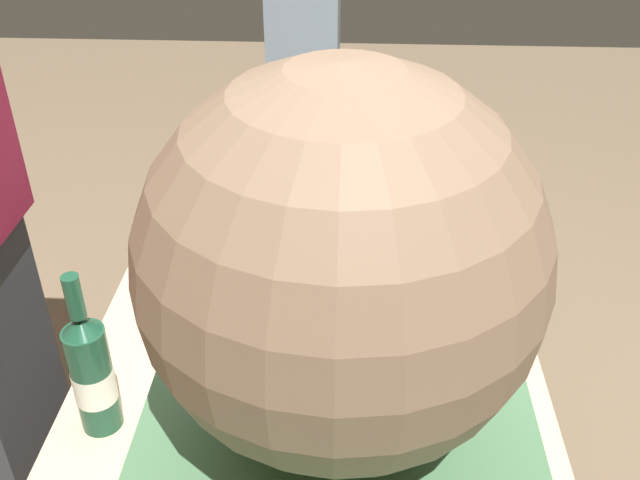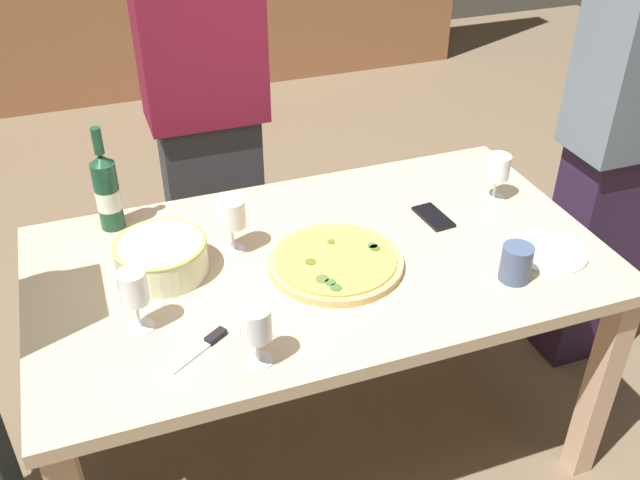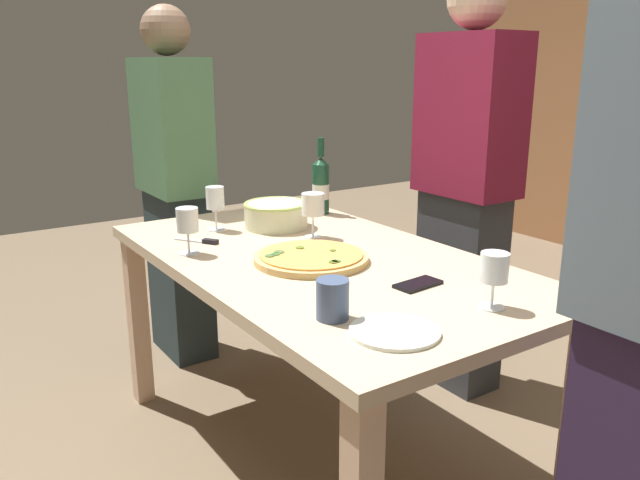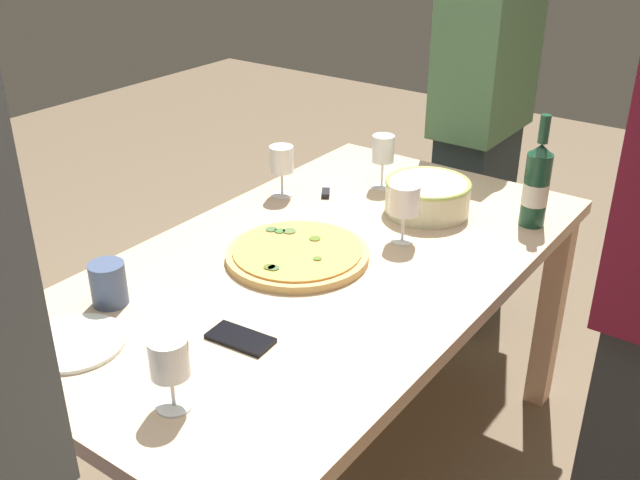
{
  "view_description": "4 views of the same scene",
  "coord_description": "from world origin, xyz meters",
  "px_view_note": "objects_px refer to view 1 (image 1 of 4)",
  "views": [
    {
      "loc": [
        -1.41,
        -0.07,
        1.72
      ],
      "look_at": [
        0.0,
        0.0,
        0.81
      ],
      "focal_mm": 40.37,
      "sensor_mm": 36.0,
      "label": 1
    },
    {
      "loc": [
        -0.56,
        -1.54,
        1.92
      ],
      "look_at": [
        0.0,
        0.0,
        0.81
      ],
      "focal_mm": 40.06,
      "sensor_mm": 36.0,
      "label": 2
    },
    {
      "loc": [
        1.68,
        -1.13,
        1.37
      ],
      "look_at": [
        0.0,
        0.0,
        0.81
      ],
      "focal_mm": 35.8,
      "sensor_mm": 36.0,
      "label": 3
    },
    {
      "loc": [
        1.36,
        0.98,
        1.65
      ],
      "look_at": [
        0.0,
        0.0,
        0.81
      ],
      "focal_mm": 41.27,
      "sensor_mm": 36.0,
      "label": 4
    }
  ],
  "objects_px": {
    "person_guest_right": "(305,50)",
    "serving_bowl": "(266,366)",
    "pizza": "(343,250)",
    "side_plate": "(395,148)",
    "wine_glass_near_pizza": "(257,273)",
    "cell_phone": "(301,179)",
    "wine_bottle": "(92,372)",
    "wine_glass_far_right": "(383,381)",
    "cup_amber": "(423,158)",
    "wine_glass_by_bottle": "(490,301)",
    "pizza_knife": "(442,375)",
    "dining_table": "(320,292)",
    "wine_glass_far_left": "(292,113)"
  },
  "relations": [
    {
      "from": "wine_bottle",
      "to": "wine_glass_far_left",
      "type": "bearing_deg",
      "value": -11.81
    },
    {
      "from": "dining_table",
      "to": "person_guest_right",
      "type": "height_order",
      "value": "person_guest_right"
    },
    {
      "from": "pizza",
      "to": "side_plate",
      "type": "height_order",
      "value": "pizza"
    },
    {
      "from": "dining_table",
      "to": "cell_phone",
      "type": "bearing_deg",
      "value": 10.75
    },
    {
      "from": "wine_glass_near_pizza",
      "to": "wine_glass_by_bottle",
      "type": "distance_m",
      "value": 0.47
    },
    {
      "from": "person_guest_right",
      "to": "serving_bowl",
      "type": "bearing_deg",
      "value": -4.51
    },
    {
      "from": "pizza",
      "to": "wine_glass_far_right",
      "type": "xyz_separation_m",
      "value": [
        -0.55,
        -0.08,
        0.1
      ]
    },
    {
      "from": "cup_amber",
      "to": "cell_phone",
      "type": "relative_size",
      "value": 0.72
    },
    {
      "from": "wine_glass_near_pizza",
      "to": "person_guest_right",
      "type": "relative_size",
      "value": 0.1
    },
    {
      "from": "pizza_knife",
      "to": "wine_glass_far_left",
      "type": "bearing_deg",
      "value": 20.13
    },
    {
      "from": "pizza",
      "to": "wine_glass_far_right",
      "type": "height_order",
      "value": "wine_glass_far_right"
    },
    {
      "from": "side_plate",
      "to": "cell_phone",
      "type": "height_order",
      "value": "same"
    },
    {
      "from": "serving_bowl",
      "to": "person_guest_right",
      "type": "height_order",
      "value": "person_guest_right"
    },
    {
      "from": "wine_glass_near_pizza",
      "to": "dining_table",
      "type": "bearing_deg",
      "value": -28.08
    },
    {
      "from": "side_plate",
      "to": "cell_phone",
      "type": "relative_size",
      "value": 1.52
    },
    {
      "from": "pizza",
      "to": "side_plate",
      "type": "distance_m",
      "value": 0.61
    },
    {
      "from": "wine_glass_near_pizza",
      "to": "cell_phone",
      "type": "xyz_separation_m",
      "value": [
        0.61,
        -0.04,
        -0.11
      ]
    },
    {
      "from": "serving_bowl",
      "to": "cup_amber",
      "type": "relative_size",
      "value": 2.42
    },
    {
      "from": "wine_glass_far_left",
      "to": "cup_amber",
      "type": "bearing_deg",
      "value": -114.12
    },
    {
      "from": "serving_bowl",
      "to": "side_plate",
      "type": "height_order",
      "value": "serving_bowl"
    },
    {
      "from": "cup_amber",
      "to": "pizza_knife",
      "type": "bearing_deg",
      "value": 178.76
    },
    {
      "from": "wine_bottle",
      "to": "wine_glass_far_right",
      "type": "distance_m",
      "value": 0.49
    },
    {
      "from": "wine_bottle",
      "to": "wine_glass_far_right",
      "type": "relative_size",
      "value": 1.9
    },
    {
      "from": "pizza",
      "to": "serving_bowl",
      "type": "relative_size",
      "value": 1.49
    },
    {
      "from": "serving_bowl",
      "to": "wine_glass_by_bottle",
      "type": "xyz_separation_m",
      "value": [
        0.15,
        -0.43,
        0.05
      ]
    },
    {
      "from": "wine_glass_near_pizza",
      "to": "cell_phone",
      "type": "bearing_deg",
      "value": -3.93
    },
    {
      "from": "wine_glass_far_right",
      "to": "person_guest_right",
      "type": "relative_size",
      "value": 0.1
    },
    {
      "from": "pizza",
      "to": "wine_glass_far_left",
      "type": "height_order",
      "value": "wine_glass_far_left"
    },
    {
      "from": "wine_glass_far_left",
      "to": "cell_phone",
      "type": "bearing_deg",
      "value": -169.59
    },
    {
      "from": "wine_glass_far_right",
      "to": "cell_phone",
      "type": "bearing_deg",
      "value": 12.79
    },
    {
      "from": "wine_bottle",
      "to": "wine_glass_near_pizza",
      "type": "height_order",
      "value": "wine_bottle"
    },
    {
      "from": "wine_glass_by_bottle",
      "to": "pizza_knife",
      "type": "relative_size",
      "value": 0.99
    },
    {
      "from": "pizza",
      "to": "wine_bottle",
      "type": "xyz_separation_m",
      "value": [
        -0.56,
        0.41,
        0.11
      ]
    },
    {
      "from": "wine_glass_near_pizza",
      "to": "side_plate",
      "type": "height_order",
      "value": "wine_glass_near_pizza"
    },
    {
      "from": "wine_glass_far_left",
      "to": "cell_phone",
      "type": "relative_size",
      "value": 1.05
    },
    {
      "from": "pizza",
      "to": "side_plate",
      "type": "relative_size",
      "value": 1.7
    },
    {
      "from": "wine_glass_by_bottle",
      "to": "person_guest_right",
      "type": "bearing_deg",
      "value": 18.15
    },
    {
      "from": "serving_bowl",
      "to": "person_guest_right",
      "type": "bearing_deg",
      "value": 1.08
    },
    {
      "from": "wine_glass_far_left",
      "to": "person_guest_right",
      "type": "height_order",
      "value": "person_guest_right"
    },
    {
      "from": "wine_glass_far_right",
      "to": "pizza_knife",
      "type": "distance_m",
      "value": 0.21
    },
    {
      "from": "wine_glass_by_bottle",
      "to": "serving_bowl",
      "type": "bearing_deg",
      "value": 109.09
    },
    {
      "from": "pizza",
      "to": "cell_phone",
      "type": "bearing_deg",
      "value": 19.23
    },
    {
      "from": "dining_table",
      "to": "cell_phone",
      "type": "height_order",
      "value": "cell_phone"
    },
    {
      "from": "cup_amber",
      "to": "person_guest_right",
      "type": "relative_size",
      "value": 0.06
    },
    {
      "from": "serving_bowl",
      "to": "wine_glass_by_bottle",
      "type": "bearing_deg",
      "value": -70.91
    },
    {
      "from": "wine_bottle",
      "to": "side_plate",
      "type": "relative_size",
      "value": 1.47
    },
    {
      "from": "cell_phone",
      "to": "person_guest_right",
      "type": "xyz_separation_m",
      "value": [
        0.71,
        0.03,
        0.14
      ]
    },
    {
      "from": "serving_bowl",
      "to": "wine_glass_near_pizza",
      "type": "distance_m",
      "value": 0.22
    },
    {
      "from": "person_guest_right",
      "to": "wine_bottle",
      "type": "bearing_deg",
      "value": -14.35
    },
    {
      "from": "dining_table",
      "to": "side_plate",
      "type": "relative_size",
      "value": 7.3
    }
  ]
}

